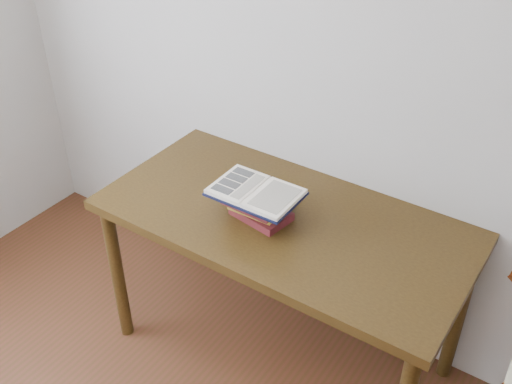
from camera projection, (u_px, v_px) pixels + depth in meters
The scene contains 3 objects.
desk at pixel (283, 235), 2.44m from camera, with size 1.50×0.75×0.80m.
book_stack at pixel (259, 203), 2.36m from camera, with size 0.26×0.19×0.12m.
open_book at pixel (256, 192), 2.29m from camera, with size 0.34×0.24×0.03m.
Camera 1 is at (1.05, -0.26, 2.24)m, focal length 42.00 mm.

